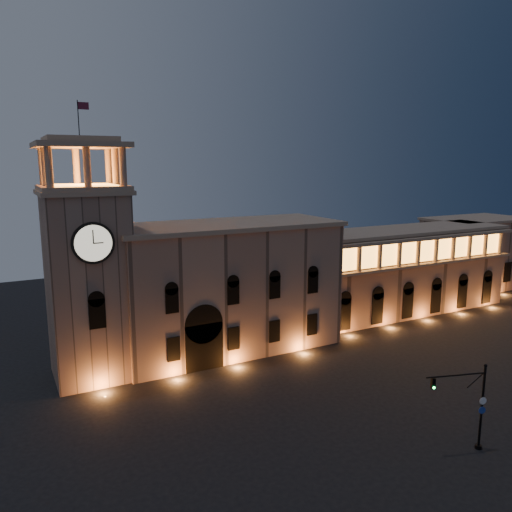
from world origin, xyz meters
TOP-DOWN VIEW (x-y plane):
  - ground at (0.00, 0.00)m, footprint 160.00×160.00m
  - government_building at (-2.08, 21.93)m, footprint 30.80×12.80m
  - clock_tower at (-20.50, 20.98)m, footprint 9.80×9.80m
  - colonnade_wing at (32.00, 23.92)m, footprint 40.60×11.50m
  - secondary_building at (58.00, 30.00)m, footprint 20.00×12.00m
  - traffic_light at (6.47, -11.58)m, footprint 5.72×2.02m

SIDE VIEW (x-z plane):
  - ground at x=0.00m, z-range 0.00..0.00m
  - traffic_light at x=6.47m, z-range 0.21..8.35m
  - secondary_building at x=58.00m, z-range 0.00..14.00m
  - colonnade_wing at x=32.00m, z-range 0.08..14.58m
  - government_building at x=-2.08m, z-range -0.03..17.57m
  - clock_tower at x=-20.50m, z-range -3.70..28.70m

